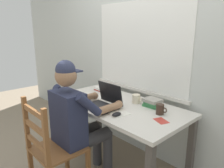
{
  "coord_description": "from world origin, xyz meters",
  "views": [
    {
      "loc": [
        1.53,
        -1.49,
        1.49
      ],
      "look_at": [
        -0.02,
        -0.05,
        0.95
      ],
      "focal_mm": 34.12,
      "sensor_mm": 36.0,
      "label": 1
    }
  ],
  "objects_px": {
    "book_stack_main": "(101,89)",
    "desk": "(116,111)",
    "book_stack_side": "(152,103)",
    "landscape_photo_print": "(161,121)",
    "coffee_mug_white": "(136,99)",
    "coffee_mug_dark": "(160,109)",
    "seated_person": "(78,118)",
    "wooden_chair": "(52,150)",
    "computer_mouse": "(117,114)",
    "laptop": "(104,101)"
  },
  "relations": [
    {
      "from": "book_stack_side",
      "to": "landscape_photo_print",
      "type": "distance_m",
      "value": 0.35
    },
    {
      "from": "coffee_mug_dark",
      "to": "landscape_photo_print",
      "type": "xyz_separation_m",
      "value": [
        0.09,
        -0.12,
        -0.05
      ]
    },
    {
      "from": "coffee_mug_white",
      "to": "coffee_mug_dark",
      "type": "distance_m",
      "value": 0.36
    },
    {
      "from": "seated_person",
      "to": "book_stack_main",
      "type": "relative_size",
      "value": 7.51
    },
    {
      "from": "seated_person",
      "to": "coffee_mug_dark",
      "type": "height_order",
      "value": "seated_person"
    },
    {
      "from": "desk",
      "to": "landscape_photo_print",
      "type": "height_order",
      "value": "landscape_photo_print"
    },
    {
      "from": "book_stack_side",
      "to": "landscape_photo_print",
      "type": "bearing_deg",
      "value": -40.66
    },
    {
      "from": "seated_person",
      "to": "laptop",
      "type": "xyz_separation_m",
      "value": [
        0.03,
        0.3,
        0.1
      ]
    },
    {
      "from": "book_stack_side",
      "to": "coffee_mug_white",
      "type": "bearing_deg",
      "value": -170.34
    },
    {
      "from": "seated_person",
      "to": "coffee_mug_dark",
      "type": "bearing_deg",
      "value": 45.1
    },
    {
      "from": "book_stack_main",
      "to": "landscape_photo_print",
      "type": "xyz_separation_m",
      "value": [
        1.08,
        -0.22,
        -0.02
      ]
    },
    {
      "from": "wooden_chair",
      "to": "coffee_mug_white",
      "type": "xyz_separation_m",
      "value": [
        0.19,
        0.9,
        0.32
      ]
    },
    {
      "from": "desk",
      "to": "computer_mouse",
      "type": "xyz_separation_m",
      "value": [
        0.24,
        -0.23,
        0.11
      ]
    },
    {
      "from": "book_stack_main",
      "to": "desk",
      "type": "bearing_deg",
      "value": -21.51
    },
    {
      "from": "computer_mouse",
      "to": "book_stack_main",
      "type": "xyz_separation_m",
      "value": [
        -0.74,
        0.43,
        0.0
      ]
    },
    {
      "from": "book_stack_side",
      "to": "desk",
      "type": "bearing_deg",
      "value": -147.46
    },
    {
      "from": "laptop",
      "to": "coffee_mug_white",
      "type": "distance_m",
      "value": 0.36
    },
    {
      "from": "coffee_mug_dark",
      "to": "book_stack_side",
      "type": "relative_size",
      "value": 0.61
    },
    {
      "from": "laptop",
      "to": "book_stack_side",
      "type": "relative_size",
      "value": 1.8
    },
    {
      "from": "seated_person",
      "to": "book_stack_main",
      "type": "xyz_separation_m",
      "value": [
        -0.44,
        0.65,
        0.07
      ]
    },
    {
      "from": "coffee_mug_white",
      "to": "coffee_mug_dark",
      "type": "xyz_separation_m",
      "value": [
        0.36,
        -0.08,
        0.0
      ]
    },
    {
      "from": "coffee_mug_dark",
      "to": "book_stack_side",
      "type": "bearing_deg",
      "value": 147.07
    },
    {
      "from": "computer_mouse",
      "to": "book_stack_main",
      "type": "distance_m",
      "value": 0.85
    },
    {
      "from": "seated_person",
      "to": "landscape_photo_print",
      "type": "height_order",
      "value": "seated_person"
    },
    {
      "from": "desk",
      "to": "coffee_mug_white",
      "type": "height_order",
      "value": "coffee_mug_white"
    },
    {
      "from": "computer_mouse",
      "to": "book_stack_side",
      "type": "height_order",
      "value": "book_stack_side"
    },
    {
      "from": "seated_person",
      "to": "computer_mouse",
      "type": "height_order",
      "value": "seated_person"
    },
    {
      "from": "coffee_mug_white",
      "to": "book_stack_main",
      "type": "bearing_deg",
      "value": 177.58
    },
    {
      "from": "desk",
      "to": "book_stack_main",
      "type": "xyz_separation_m",
      "value": [
        -0.5,
        0.2,
        0.11
      ]
    },
    {
      "from": "landscape_photo_print",
      "to": "wooden_chair",
      "type": "bearing_deg",
      "value": -110.44
    },
    {
      "from": "coffee_mug_white",
      "to": "book_stack_side",
      "type": "height_order",
      "value": "coffee_mug_white"
    },
    {
      "from": "wooden_chair",
      "to": "landscape_photo_print",
      "type": "distance_m",
      "value": 0.99
    },
    {
      "from": "computer_mouse",
      "to": "coffee_mug_dark",
      "type": "relative_size",
      "value": 0.9
    },
    {
      "from": "computer_mouse",
      "to": "landscape_photo_print",
      "type": "distance_m",
      "value": 0.4
    },
    {
      "from": "wooden_chair",
      "to": "book_stack_side",
      "type": "bearing_deg",
      "value": 68.24
    },
    {
      "from": "seated_person",
      "to": "coffee_mug_dark",
      "type": "distance_m",
      "value": 0.77
    },
    {
      "from": "book_stack_side",
      "to": "laptop",
      "type": "bearing_deg",
      "value": -133.98
    },
    {
      "from": "coffee_mug_dark",
      "to": "book_stack_side",
      "type": "distance_m",
      "value": 0.2
    },
    {
      "from": "laptop",
      "to": "computer_mouse",
      "type": "relative_size",
      "value": 3.3
    },
    {
      "from": "seated_person",
      "to": "computer_mouse",
      "type": "bearing_deg",
      "value": 36.45
    },
    {
      "from": "landscape_photo_print",
      "to": "coffee_mug_dark",
      "type": "bearing_deg",
      "value": 150.25
    },
    {
      "from": "coffee_mug_dark",
      "to": "landscape_photo_print",
      "type": "height_order",
      "value": "coffee_mug_dark"
    },
    {
      "from": "laptop",
      "to": "coffee_mug_dark",
      "type": "xyz_separation_m",
      "value": [
        0.51,
        0.24,
        -0.01
      ]
    },
    {
      "from": "book_stack_main",
      "to": "coffee_mug_dark",
      "type": "bearing_deg",
      "value": -6.07
    },
    {
      "from": "laptop",
      "to": "computer_mouse",
      "type": "xyz_separation_m",
      "value": [
        0.27,
        -0.08,
        -0.04
      ]
    },
    {
      "from": "computer_mouse",
      "to": "book_stack_main",
      "type": "relative_size",
      "value": 0.6
    },
    {
      "from": "desk",
      "to": "seated_person",
      "type": "bearing_deg",
      "value": -97.21
    },
    {
      "from": "laptop",
      "to": "computer_mouse",
      "type": "bearing_deg",
      "value": -16.96
    },
    {
      "from": "book_stack_main",
      "to": "book_stack_side",
      "type": "distance_m",
      "value": 0.81
    },
    {
      "from": "coffee_mug_dark",
      "to": "book_stack_side",
      "type": "height_order",
      "value": "coffee_mug_dark"
    }
  ]
}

